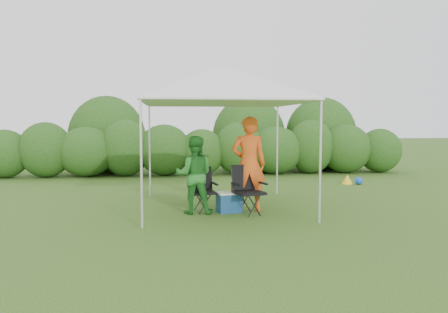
{
  "coord_description": "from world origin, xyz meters",
  "views": [
    {
      "loc": [
        -1.04,
        -8.13,
        1.74
      ],
      "look_at": [
        0.02,
        0.4,
        1.05
      ],
      "focal_mm": 35.0,
      "sensor_mm": 36.0,
      "label": 1
    }
  ],
  "objects": [
    {
      "name": "bottle",
      "position": [
        0.14,
        0.05,
        0.5
      ],
      "size": [
        0.06,
        0.06,
        0.22
      ],
      "primitive_type": "cylinder",
      "color": "#592D0C",
      "rests_on": "cooler"
    },
    {
      "name": "hedge",
      "position": [
        0.0,
        6.0,
        0.82
      ],
      "size": [
        13.7,
        1.53,
        1.8
      ],
      "color": "#2B561B",
      "rests_on": "ground"
    },
    {
      "name": "lawn_toy",
      "position": [
        3.95,
        3.41,
        0.12
      ],
      "size": [
        0.52,
        0.43,
        0.26
      ],
      "color": "yellow",
      "rests_on": "ground"
    },
    {
      "name": "chair_left",
      "position": [
        -0.44,
        0.25,
        0.48
      ],
      "size": [
        0.59,
        0.55,
        0.86
      ],
      "rotation": [
        0.0,
        0.0,
        0.17
      ],
      "color": "black",
      "rests_on": "ground"
    },
    {
      "name": "man",
      "position": [
        0.47,
        0.16,
        0.92
      ],
      "size": [
        0.71,
        0.51,
        1.84
      ],
      "primitive_type": "imported",
      "rotation": [
        0.0,
        0.0,
        3.03
      ],
      "color": "#ED571B",
      "rests_on": "ground"
    },
    {
      "name": "cooler",
      "position": [
        0.08,
        0.09,
        0.19
      ],
      "size": [
        0.52,
        0.42,
        0.39
      ],
      "rotation": [
        0.0,
        0.0,
        0.21
      ],
      "color": "navy",
      "rests_on": "ground"
    },
    {
      "name": "woman",
      "position": [
        -0.58,
        0.07,
        0.73
      ],
      "size": [
        0.77,
        0.63,
        1.47
      ],
      "primitive_type": "imported",
      "rotation": [
        0.0,
        0.0,
        3.03
      ],
      "color": "#277A29",
      "rests_on": "ground"
    },
    {
      "name": "ground",
      "position": [
        0.0,
        0.0,
        0.0
      ],
      "size": [
        70.0,
        70.0,
        0.0
      ],
      "primitive_type": "plane",
      "color": "#3E621F"
    },
    {
      "name": "chair_right",
      "position": [
        0.41,
        -0.07,
        0.52
      ],
      "size": [
        0.66,
        0.63,
        0.92
      ],
      "rotation": [
        0.0,
        0.0,
        0.27
      ],
      "color": "black",
      "rests_on": "ground"
    },
    {
      "name": "canopy",
      "position": [
        0.0,
        0.5,
        2.46
      ],
      "size": [
        3.1,
        3.1,
        2.83
      ],
      "color": "silver",
      "rests_on": "ground"
    }
  ]
}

